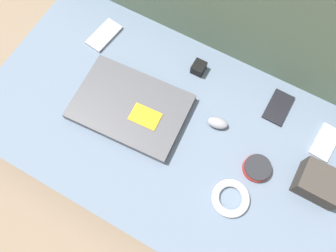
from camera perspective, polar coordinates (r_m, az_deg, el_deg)
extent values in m
plane|color=#7A6651|center=(1.16, 0.00, -3.02)|extent=(8.00, 8.00, 0.00)
cube|color=slate|center=(1.09, 0.00, -1.79)|extent=(1.18, 0.65, 0.16)
cube|color=#60755B|center=(1.12, 11.31, 19.86)|extent=(1.18, 0.20, 0.54)
cube|color=#47474C|center=(1.03, -6.64, 3.18)|extent=(0.36, 0.26, 0.03)
cube|color=orange|center=(0.99, -3.99, 1.65)|extent=(0.09, 0.07, 0.00)
ellipsoid|color=gray|center=(1.01, 8.63, 0.54)|extent=(0.07, 0.05, 0.03)
cylinder|color=red|center=(1.00, 15.20, -7.12)|extent=(0.08, 0.08, 0.02)
cylinder|color=#232328|center=(0.99, 15.39, -6.94)|extent=(0.08, 0.08, 0.01)
cube|color=#99999E|center=(1.19, -11.06, 15.27)|extent=(0.08, 0.13, 0.01)
cube|color=black|center=(1.09, 18.67, 3.10)|extent=(0.07, 0.11, 0.01)
cube|color=silver|center=(1.10, 25.69, -2.58)|extent=(0.07, 0.12, 0.01)
cube|color=#38332D|center=(1.02, 24.86, -9.05)|extent=(0.12, 0.10, 0.07)
cube|color=black|center=(1.09, 5.37, 10.08)|extent=(0.04, 0.04, 0.03)
torus|color=white|center=(0.97, 10.85, -12.24)|extent=(0.11, 0.11, 0.02)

